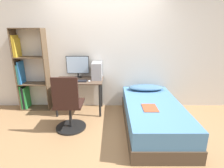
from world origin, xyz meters
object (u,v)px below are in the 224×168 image
Objects in this scene: office_chair at (69,110)px; keyboard at (76,81)px; monitor at (78,66)px; bed at (152,115)px; pc_tower at (97,71)px; bookshelf at (28,75)px.

office_chair is 2.47× the size of keyboard.
office_chair is 1.14m from monitor.
bed is 4.00× the size of monitor.
monitor is at bearing 149.21° from bed.
pc_tower reaches higher than bed.
pc_tower is at bearing 63.19° from office_chair.
office_chair is 1.50m from bed.
keyboard is (-1.46, 0.56, 0.50)m from bed.
bookshelf is at bearing 161.99° from bed.
bed is (1.49, 0.09, -0.16)m from office_chair.
bookshelf is at bearing 177.59° from pc_tower.
bookshelf reaches higher than keyboard.
bed is (2.58, -0.84, -0.56)m from bookshelf.
bookshelf is 4.64× the size of pc_tower.
office_chair is at bearing -176.74° from bed.
pc_tower is (0.43, 0.86, 0.51)m from office_chair.
office_chair is at bearing -90.23° from monitor.
bookshelf reaches higher than office_chair.
monitor is at bearing 94.68° from keyboard.
monitor is 1.20× the size of keyboard.
office_chair reaches higher than bed.
bookshelf is at bearing -177.49° from monitor.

